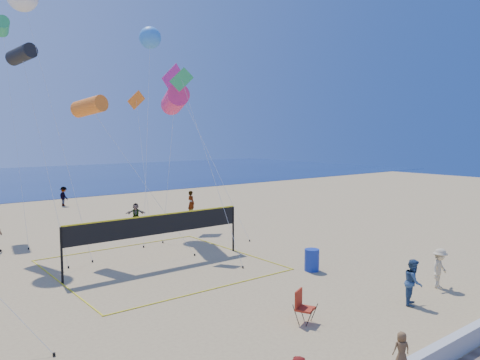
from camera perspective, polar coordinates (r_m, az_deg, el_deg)
ground at (r=15.10m, az=9.58°, el=-18.90°), size 120.00×120.00×0.00m
toddler at (r=12.70m, az=19.09°, el=-18.91°), size 0.50×0.45×0.86m
bystander_a at (r=18.67m, az=20.38°, el=-11.58°), size 1.03×0.95×1.69m
bystander_b at (r=20.96m, az=23.17°, el=-9.88°), size 1.12×0.73×1.63m
far_person_1 at (r=33.58m, az=-12.59°, el=-4.02°), size 1.40×1.07×1.47m
far_person_2 at (r=36.49m, az=-5.98°, el=-2.81°), size 0.48×0.71×1.91m
far_person_4 at (r=43.93m, az=-20.69°, el=-1.87°), size 0.83×1.20×1.70m
camp_chair at (r=16.16m, az=7.59°, el=-14.80°), size 0.76×0.87×1.22m
trash_barrel at (r=22.01m, az=8.75°, el=-9.61°), size 0.79×0.79×1.01m
volleyball_net at (r=22.71m, az=-9.98°, el=-6.07°), size 9.29×9.14×2.47m
kite_1 at (r=29.34m, az=-25.08°, el=13.68°), size 1.36×7.55×11.21m
kite_2 at (r=25.49m, az=-17.88°, el=8.52°), size 4.61×4.98×8.25m
kite_4 at (r=26.22m, az=-6.60°, el=10.51°), size 1.20×6.37×9.96m
kite_5 at (r=33.87m, az=-7.82°, el=11.59°), size 1.98×8.78×11.30m
kite_7 at (r=33.98m, az=-10.90°, el=16.66°), size 4.86×7.15×13.60m
kite_8 at (r=36.21m, az=-27.00°, el=16.32°), size 1.56×9.08×13.95m
kite_9 at (r=39.93m, az=-12.45°, el=8.79°), size 2.94×6.04×9.94m
kite_10 at (r=29.03m, az=-7.96°, el=9.64°), size 2.97×3.40×9.20m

